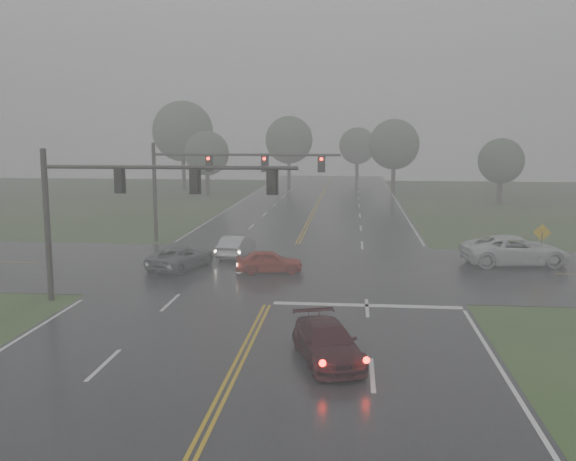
# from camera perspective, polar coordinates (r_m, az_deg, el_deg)

# --- Properties ---
(main_road) EXTENTS (18.00, 160.00, 0.02)m
(main_road) POSITION_cam_1_polar(r_m,az_deg,el_deg) (35.05, -0.57, -4.09)
(main_road) COLOR black
(main_road) RESTS_ON ground
(cross_street) EXTENTS (120.00, 14.00, 0.02)m
(cross_street) POSITION_cam_1_polar(r_m,az_deg,el_deg) (36.99, -0.22, -3.40)
(cross_street) COLOR black
(cross_street) RESTS_ON ground
(stop_bar) EXTENTS (8.50, 0.50, 0.01)m
(stop_bar) POSITION_cam_1_polar(r_m,az_deg,el_deg) (29.42, 7.02, -6.68)
(stop_bar) COLOR silver
(stop_bar) RESTS_ON ground
(sedan_maroon) EXTENTS (3.05, 4.83, 1.30)m
(sedan_maroon) POSITION_cam_1_polar(r_m,az_deg,el_deg) (22.53, 3.50, -11.52)
(sedan_maroon) COLOR black
(sedan_maroon) RESTS_ON ground
(sedan_red) EXTENTS (3.96, 2.16, 1.28)m
(sedan_red) POSITION_cam_1_polar(r_m,az_deg,el_deg) (35.91, -1.69, -3.78)
(sedan_red) COLOR #9D1C0E
(sedan_red) RESTS_ON ground
(sedan_silver) EXTENTS (1.88, 4.24, 1.35)m
(sedan_silver) POSITION_cam_1_polar(r_m,az_deg,el_deg) (40.55, -4.59, -2.35)
(sedan_silver) COLOR #B4B6BC
(sedan_silver) RESTS_ON ground
(car_grey) EXTENTS (3.55, 5.18, 1.32)m
(car_grey) POSITION_cam_1_polar(r_m,az_deg,el_deg) (37.46, -9.43, -3.37)
(car_grey) COLOR #4F5256
(car_grey) RESTS_ON ground
(pickup_white) EXTENTS (6.59, 3.79, 1.73)m
(pickup_white) POSITION_cam_1_polar(r_m,az_deg,el_deg) (40.27, 19.50, -2.91)
(pickup_white) COLOR silver
(pickup_white) RESTS_ON ground
(signal_gantry_near) EXTENTS (11.74, 0.31, 7.07)m
(signal_gantry_near) POSITION_cam_1_polar(r_m,az_deg,el_deg) (29.95, -14.65, 2.99)
(signal_gantry_near) COLOR black
(signal_gantry_near) RESTS_ON ground
(signal_gantry_far) EXTENTS (13.27, 0.36, 7.05)m
(signal_gantry_far) POSITION_cam_1_polar(r_m,az_deg,el_deg) (45.37, -6.80, 5.15)
(signal_gantry_far) COLOR black
(signal_gantry_far) RESTS_ON ground
(sign_diamond_east) EXTENTS (1.01, 0.22, 2.46)m
(sign_diamond_east) POSITION_cam_1_polar(r_m,az_deg,el_deg) (40.56, 21.63, -0.56)
(sign_diamond_east) COLOR black
(sign_diamond_east) RESTS_ON ground
(tree_nw_a) EXTENTS (5.38, 5.38, 7.90)m
(tree_nw_a) POSITION_cam_1_polar(r_m,az_deg,el_deg) (78.94, -7.22, 6.82)
(tree_nw_a) COLOR #2F271E
(tree_nw_a) RESTS_ON ground
(tree_ne_a) EXTENTS (6.41, 6.41, 9.41)m
(tree_ne_a) POSITION_cam_1_polar(r_m,az_deg,el_deg) (83.12, 9.41, 7.55)
(tree_ne_a) COLOR #2F271E
(tree_ne_a) RESTS_ON ground
(tree_n_mid) EXTENTS (6.84, 6.84, 10.05)m
(tree_n_mid) POSITION_cam_1_polar(r_m,az_deg,el_deg) (93.25, 0.09, 8.05)
(tree_n_mid) COLOR #2F271E
(tree_n_mid) RESTS_ON ground
(tree_e_near) EXTENTS (4.86, 4.86, 7.14)m
(tree_e_near) POSITION_cam_1_polar(r_m,az_deg,el_deg) (72.62, 18.41, 5.88)
(tree_e_near) COLOR #2F271E
(tree_e_near) RESTS_ON ground
(tree_nw_b) EXTENTS (8.11, 8.11, 11.91)m
(tree_nw_b) POSITION_cam_1_polar(r_m,az_deg,el_deg) (88.01, -9.34, 8.70)
(tree_nw_b) COLOR #2F271E
(tree_nw_b) RESTS_ON ground
(tree_n_far) EXTENTS (5.79, 5.79, 8.50)m
(tree_n_far) POSITION_cam_1_polar(r_m,az_deg,el_deg) (102.35, 6.19, 7.49)
(tree_n_far) COLOR #2F271E
(tree_n_far) RESTS_ON ground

